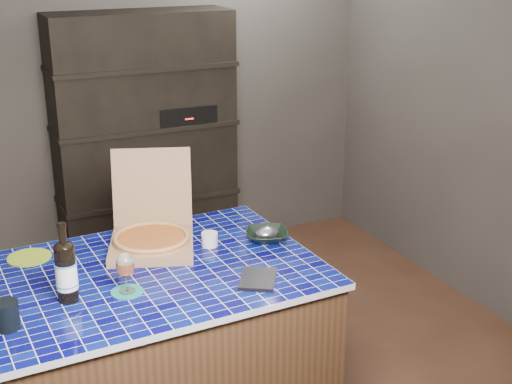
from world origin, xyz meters
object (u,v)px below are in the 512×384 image
mead_bottle (66,271)px  dvd_case (258,279)px  kitchen_island (136,363)px  bowl (267,235)px  wine_glass (125,266)px  pizza_box (152,236)px

mead_bottle → dvd_case: size_ratio=1.62×
kitchen_island → dvd_case: (0.47, -0.28, 0.45)m
dvd_case → bowl: bearing=89.8°
wine_glass → pizza_box: bearing=59.5°
pizza_box → dvd_case: (0.30, -0.52, -0.05)m
kitchen_island → pizza_box: pizza_box is taller
kitchen_island → mead_bottle: mead_bottle is taller
wine_glass → dvd_case: 0.55m
mead_bottle → wine_glass: bearing=-9.3°
kitchen_island → bowl: size_ratio=8.24×
pizza_box → wine_glass: (-0.23, -0.39, 0.06)m
kitchen_island → mead_bottle: (-0.28, -0.12, 0.57)m
mead_bottle → pizza_box: bearing=37.5°
pizza_box → dvd_case: pizza_box is taller
kitchen_island → mead_bottle: bearing=-160.0°
mead_bottle → dvd_case: 0.78m
dvd_case → wine_glass: bearing=-163.0°
dvd_case → mead_bottle: bearing=-161.6°
kitchen_island → dvd_case: 0.71m
pizza_box → wine_glass: bearing=-100.5°
mead_bottle → dvd_case: bearing=-12.6°
mead_bottle → bowl: mead_bottle is taller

